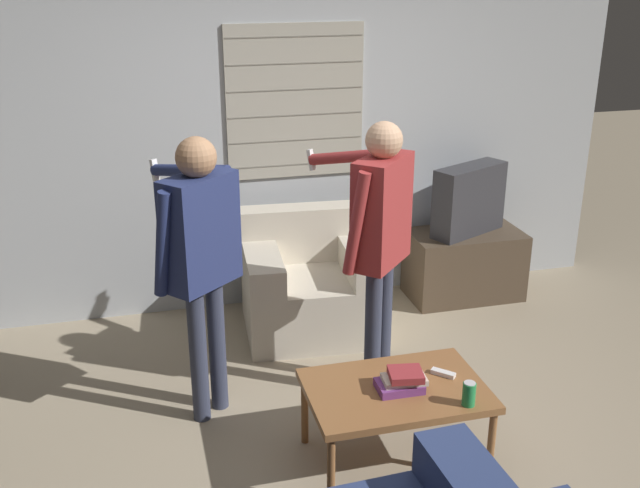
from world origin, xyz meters
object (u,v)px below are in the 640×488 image
spare_remote (443,373)px  person_left_standing (200,245)px  person_right_standing (379,226)px  coffee_table (396,394)px  tv (469,200)px  soda_can (469,394)px  armchair_beige (311,285)px  book_stack (402,381)px

spare_remote → person_left_standing: bearing=105.9°
person_right_standing → spare_remote: size_ratio=13.97×
coffee_table → tv: bearing=56.0°
tv → person_right_standing: bearing=20.0°
soda_can → spare_remote: (-0.01, 0.29, -0.05)m
armchair_beige → tv: 1.39m
person_left_standing → person_right_standing: 1.03m
person_left_standing → book_stack: person_left_standing is taller
tv → person_left_standing: size_ratio=0.39×
armchair_beige → coffee_table: armchair_beige is taller
armchair_beige → person_right_standing: person_right_standing is taller
coffee_table → soda_can: 0.39m
coffee_table → person_right_standing: (0.13, 0.71, 0.67)m
person_left_standing → book_stack: size_ratio=6.45×
armchair_beige → book_stack: 1.64m
tv → soda_can: size_ratio=5.16×
coffee_table → person_left_standing: bearing=141.8°
coffee_table → tv: size_ratio=1.42×
book_stack → spare_remote: (0.26, 0.08, -0.04)m
armchair_beige → person_left_standing: 1.43m
tv → book_stack: 2.24m
coffee_table → person_right_standing: 0.98m
coffee_table → spare_remote: 0.29m
coffee_table → person_left_standing: (-0.90, 0.70, 0.65)m
person_right_standing → spare_remote: bearing=-124.0°
book_stack → soda_can: (0.27, -0.21, 0.01)m
coffee_table → spare_remote: (0.28, 0.05, 0.05)m
book_stack → spare_remote: size_ratio=2.13×
coffee_table → book_stack: bearing=-52.6°
book_stack → spare_remote: bearing=16.9°
tv → book_stack: bearing=31.4°
person_left_standing → spare_remote: person_left_standing is taller
coffee_table → soda_can: size_ratio=7.31×
person_right_standing → spare_remote: person_right_standing is taller
armchair_beige → tv: size_ratio=1.52×
spare_remote → coffee_table: bearing=145.1°
tv → person_left_standing: (-2.13, -1.12, 0.26)m
person_right_standing → book_stack: person_right_standing is taller
book_stack → person_left_standing: bearing=141.4°
tv → person_left_standing: bearing=2.4°
book_stack → armchair_beige: bearing=92.8°
book_stack → spare_remote: 0.28m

